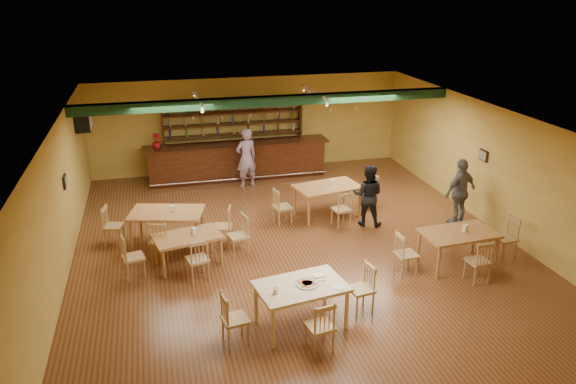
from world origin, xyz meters
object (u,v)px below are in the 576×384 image
object	(u,v)px
bar_counter	(238,161)
patron_bar	(246,158)
dining_table_a	(168,228)
near_table	(301,305)
patron_right_a	(368,195)
dining_table_c	(188,250)
dining_table_b	(327,201)
dining_table_d	(457,249)

from	to	relation	value
bar_counter	patron_bar	size ratio (longest dim) A/B	3.19
dining_table_a	near_table	bearing A→B (deg)	-46.77
bar_counter	near_table	xyz separation A→B (m)	(-0.21, -8.19, -0.15)
dining_table_a	patron_right_a	size ratio (longest dim) A/B	1.04
dining_table_c	dining_table_a	bearing A→B (deg)	96.05
dining_table_c	dining_table_b	bearing A→B (deg)	14.52
dining_table_a	patron_bar	xyz separation A→B (m)	(2.48, 3.45, 0.48)
dining_table_a	patron_bar	size ratio (longest dim) A/B	0.92
bar_counter	dining_table_c	xyz separation A→B (m)	(-1.96, -5.42, -0.21)
dining_table_b	patron_right_a	distance (m)	1.19
dining_table_c	near_table	distance (m)	3.29
near_table	patron_bar	size ratio (longest dim) A/B	0.86
dining_table_a	patron_bar	world-z (taller)	patron_bar
patron_bar	patron_right_a	world-z (taller)	patron_bar
patron_bar	bar_counter	bearing A→B (deg)	-97.88
dining_table_b	patron_bar	size ratio (longest dim) A/B	0.92
dining_table_d	patron_bar	bearing A→B (deg)	116.45
dining_table_b	patron_bar	xyz separation A→B (m)	(-1.65, 2.71, 0.48)
bar_counter	dining_table_a	size ratio (longest dim) A/B	3.46
dining_table_d	patron_right_a	xyz separation A→B (m)	(-1.07, 2.50, 0.40)
near_table	dining_table_c	bearing A→B (deg)	112.99
dining_table_d	near_table	bearing A→B (deg)	-164.50
bar_counter	dining_table_a	xyz separation A→B (m)	(-2.34, -4.27, -0.15)
dining_table_b	near_table	world-z (taller)	same
bar_counter	dining_table_d	world-z (taller)	bar_counter
dining_table_a	dining_table_c	xyz separation A→B (m)	(0.37, -1.14, -0.06)
dining_table_a	near_table	distance (m)	4.46
patron_right_a	bar_counter	bearing A→B (deg)	-30.65
bar_counter	dining_table_b	distance (m)	3.97
near_table	patron_right_a	distance (m)	4.78
dining_table_c	patron_bar	xyz separation A→B (m)	(2.10, 4.59, 0.54)
dining_table_c	patron_right_a	size ratio (longest dim) A/B	0.89
patron_right_a	dining_table_b	bearing A→B (deg)	-16.46
dining_table_a	dining_table_c	bearing A→B (deg)	-57.10
patron_bar	near_table	bearing A→B (deg)	69.80
bar_counter	near_table	world-z (taller)	bar_counter
dining_table_c	dining_table_d	distance (m)	5.79
dining_table_a	near_table	xyz separation A→B (m)	(2.13, -3.92, 0.00)
near_table	patron_right_a	size ratio (longest dim) A/B	0.97
patron_right_a	patron_bar	bearing A→B (deg)	-26.60
dining_table_a	dining_table_b	distance (m)	4.19
near_table	dining_table_a	bearing A→B (deg)	109.23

